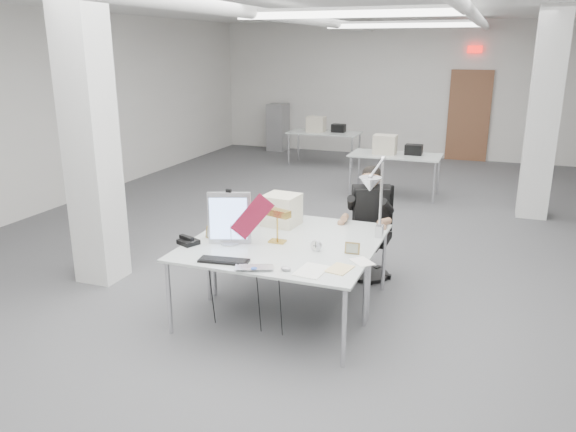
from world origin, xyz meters
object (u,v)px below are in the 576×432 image
bankers_lamp (277,225)px  architect_lamp (376,195)px  office_chair (370,234)px  monitor (229,218)px  desk_phone (188,242)px  beige_monitor (282,210)px  laptop (254,270)px  seated_person (370,204)px  desk_main (268,257)px

bankers_lamp → architect_lamp: 1.00m
office_chair → monitor: (-1.09, -1.42, 0.48)m
bankers_lamp → desk_phone: (-0.79, -0.36, -0.15)m
monitor → architect_lamp: size_ratio=0.51×
beige_monitor → laptop: bearing=-73.3°
seated_person → architect_lamp: bearing=-97.2°
laptop → monitor: bearing=109.1°
desk_phone → beige_monitor: (0.63, 0.90, 0.14)m
seated_person → desk_phone: bearing=-155.7°
seated_person → desk_phone: 2.12m
desk_main → bankers_lamp: 0.43m
beige_monitor → desk_phone: bearing=-119.0°
bankers_lamp → desk_phone: bearing=-137.5°
seated_person → architect_lamp: (0.24, -0.91, 0.36)m
laptop → desk_phone: 0.98m
monitor → beige_monitor: size_ratio=1.46×
seated_person → office_chair: bearing=67.9°
beige_monitor → architect_lamp: architect_lamp is taller
monitor → architect_lamp: (1.33, 0.46, 0.24)m
office_chair → beige_monitor: size_ratio=3.00×
office_chair → seated_person: 0.37m
desk_main → architect_lamp: 1.19m
desk_phone → seated_person: bearing=71.1°
office_chair → architect_lamp: architect_lamp is taller
seated_person → laptop: bearing=-128.6°
seated_person → beige_monitor: seated_person is taller
laptop → bankers_lamp: 0.80m
seated_person → beige_monitor: bearing=-165.1°
office_chair → beige_monitor: 1.14m
desk_main → office_chair: office_chair is taller
seated_person → monitor: 1.75m
laptop → architect_lamp: bearing=29.7°
desk_main → monitor: size_ratio=3.49×
seated_person → desk_phone: (-1.46, -1.53, -0.12)m
seated_person → laptop: 2.04m
beige_monitor → architect_lamp: bearing=-8.8°
seated_person → bankers_lamp: seated_person is taller
architect_lamp → bankers_lamp: bearing=-140.9°
office_chair → bankers_lamp: (-0.66, -1.22, 0.40)m
monitor → desk_main: bearing=-41.6°
office_chair → monitor: size_ratio=2.05×
architect_lamp → monitor: bearing=-138.3°
monitor → bankers_lamp: 0.47m
architect_lamp → beige_monitor: bearing=-172.0°
desk_main → office_chair: size_ratio=1.70×
desk_main → desk_phone: 0.85m
desk_main → office_chair: (0.61, 1.61, -0.21)m
seated_person → laptop: seated_person is taller
desk_main → monitor: 0.58m
desk_main → desk_phone: bearing=178.3°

